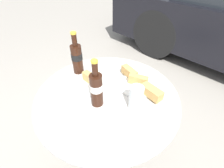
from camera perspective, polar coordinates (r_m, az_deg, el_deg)
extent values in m
plane|color=#A8A093|center=(1.57, -1.03, -24.67)|extent=(30.00, 30.00, 0.00)
cylinder|color=#B7B7BC|center=(1.56, -1.04, -24.51)|extent=(0.35, 0.35, 0.02)
cylinder|color=#B7B7BC|center=(1.23, -1.25, -16.82)|extent=(0.08, 0.08, 0.74)
cylinder|color=#B7B7BC|center=(0.94, -1.56, -4.57)|extent=(0.77, 0.77, 0.01)
cylinder|color=beige|center=(0.93, -1.58, -3.91)|extent=(0.75, 0.75, 0.02)
cylinder|color=#33190F|center=(1.06, -11.30, 7.89)|extent=(0.06, 0.06, 0.18)
cylinder|color=black|center=(1.05, -11.45, 8.87)|extent=(0.07, 0.07, 0.04)
cylinder|color=#33190F|center=(1.00, -12.21, 13.87)|extent=(0.03, 0.03, 0.07)
cylinder|color=gold|center=(0.99, -12.54, 15.97)|extent=(0.03, 0.03, 0.01)
cylinder|color=#33190F|center=(0.83, -5.07, -2.05)|extent=(0.06, 0.06, 0.17)
cylinder|color=silver|center=(0.81, -5.16, -0.96)|extent=(0.06, 0.06, 0.04)
cylinder|color=#33190F|center=(0.75, -5.60, 4.84)|extent=(0.03, 0.03, 0.07)
cylinder|color=gold|center=(0.73, -5.80, 7.39)|extent=(0.03, 0.03, 0.01)
cylinder|color=#C68923|center=(0.83, 7.74, -5.27)|extent=(0.06, 0.06, 0.10)
cylinder|color=silver|center=(0.82, 7.82, -4.58)|extent=(0.07, 0.07, 0.13)
cylinder|color=white|center=(0.99, 8.22, -0.34)|extent=(0.21, 0.21, 0.01)
cube|color=white|center=(0.98, 8.25, -0.03)|extent=(0.18, 0.18, 0.00)
cube|color=tan|center=(1.02, 5.68, 3.87)|extent=(0.12, 0.07, 0.05)
cube|color=tan|center=(0.97, 8.53, 1.32)|extent=(0.11, 0.07, 0.05)
cube|color=tan|center=(0.91, 12.78, -2.49)|extent=(0.12, 0.07, 0.05)
cylinder|color=white|center=(0.99, -7.40, -0.05)|extent=(0.21, 0.21, 0.01)
cube|color=white|center=(0.99, -7.43, 0.27)|extent=(0.17, 0.17, 0.00)
cube|color=tan|center=(0.97, -7.26, 1.72)|extent=(0.10, 0.04, 0.05)
cylinder|color=black|center=(4.16, 26.95, 21.08)|extent=(0.70, 0.22, 0.70)
cylinder|color=black|center=(2.74, 14.46, 15.66)|extent=(0.70, 0.22, 0.70)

